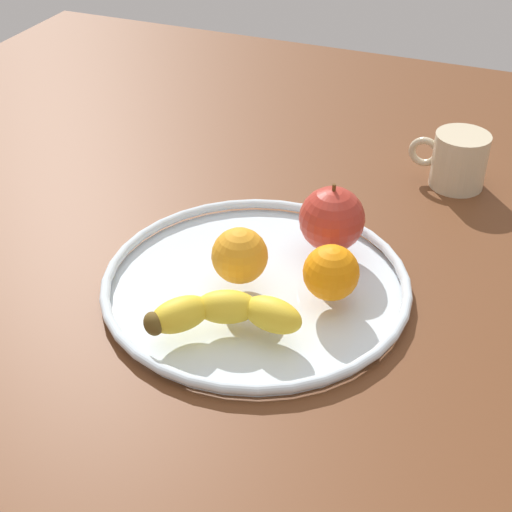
% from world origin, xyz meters
% --- Properties ---
extents(ground_plane, '(1.62, 1.62, 0.04)m').
position_xyz_m(ground_plane, '(0.00, 0.00, -0.02)').
color(ground_plane, brown).
extents(fruit_bowl, '(0.36, 0.36, 0.02)m').
position_xyz_m(fruit_bowl, '(0.00, 0.00, 0.01)').
color(fruit_bowl, silver).
rests_on(fruit_bowl, ground_plane).
extents(banana, '(0.16, 0.10, 0.04)m').
position_xyz_m(banana, '(-0.00, 0.09, 0.04)').
color(banana, yellow).
rests_on(banana, fruit_bowl).
extents(apple, '(0.08, 0.08, 0.09)m').
position_xyz_m(apple, '(-0.06, -0.09, 0.06)').
color(apple, '#AE2F24').
rests_on(apple, fruit_bowl).
extents(orange_front_left, '(0.06, 0.06, 0.06)m').
position_xyz_m(orange_front_left, '(0.02, 0.01, 0.05)').
color(orange_front_left, orange).
rests_on(orange_front_left, fruit_bowl).
extents(orange_back_right, '(0.06, 0.06, 0.06)m').
position_xyz_m(orange_back_right, '(-0.09, -0.00, 0.05)').
color(orange_back_right, orange).
rests_on(orange_back_right, fruit_bowl).
extents(ambient_mug, '(0.11, 0.08, 0.08)m').
position_xyz_m(ambient_mug, '(-0.17, -0.33, 0.04)').
color(ambient_mug, beige).
rests_on(ambient_mug, ground_plane).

